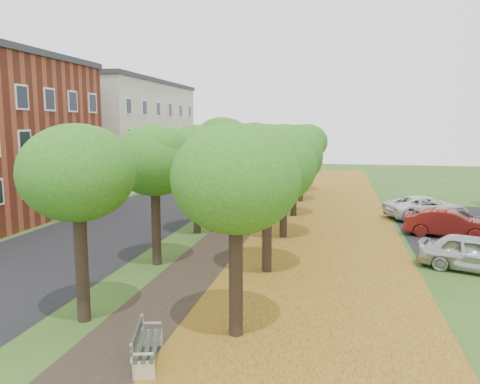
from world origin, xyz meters
The scene contains 13 objects.
ground centered at (0.00, 0.00, 0.00)m, with size 120.00×120.00×0.00m, color #2D4C19.
street_asphalt centered at (-7.50, 15.00, 0.00)m, with size 8.00×70.00×0.01m, color black.
footpath centered at (0.00, 15.00, 0.00)m, with size 3.20×70.00×0.01m, color black.
leaf_verge centered at (5.00, 15.00, 0.01)m, with size 7.50×70.00×0.01m, color #A5881E.
parking_lot centered at (13.50, 16.00, 0.00)m, with size 9.00×16.00×0.01m, color black.
tree_row_west centered at (-2.20, 15.00, 4.37)m, with size 3.71×33.71×5.98m.
tree_row_east centered at (2.60, 15.00, 4.37)m, with size 3.71×33.71×5.98m.
building_cream centered at (-17.00, 33.00, 5.21)m, with size 10.30×20.30×10.40m.
bench centered at (0.69, -2.02, 0.47)m, with size 1.03×1.98×0.90m.
car_silver centered at (11.00, 7.72, 0.76)m, with size 1.78×4.43×1.51m, color #B1B1B6.
car_red centered at (11.28, 13.90, 0.74)m, with size 1.56×4.48×1.48m, color maroon.
car_grey centered at (11.85, 14.93, 0.68)m, with size 1.91×4.69×1.36m, color #343439.
car_white centered at (11.00, 18.80, 0.73)m, with size 2.44×5.28×1.47m, color silver.
Camera 1 is at (5.30, -12.47, 6.02)m, focal length 35.00 mm.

